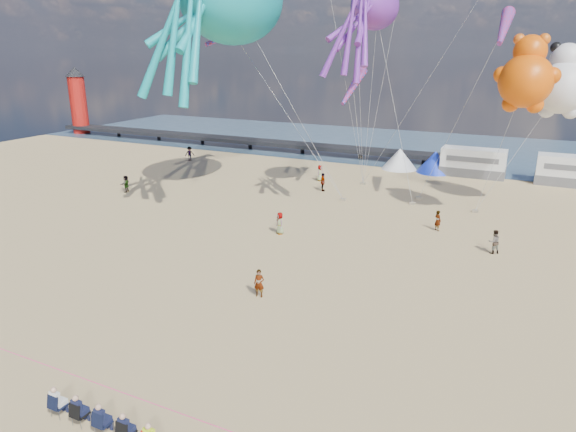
{
  "coord_description": "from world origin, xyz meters",
  "views": [
    {
      "loc": [
        11.61,
        -17.72,
        13.05
      ],
      "look_at": [
        0.18,
        6.0,
        4.52
      ],
      "focal_mm": 32.0,
      "sensor_mm": 36.0,
      "label": 1
    }
  ],
  "objects_px": {
    "motorhome_1": "(572,171)",
    "beachgoer_4": "(126,184)",
    "windsock_left": "(233,33)",
    "windsock_right": "(353,86)",
    "beachgoer_2": "(190,154)",
    "sandbag_d": "(419,198)",
    "lighthouse": "(79,105)",
    "tent_white": "(400,159)",
    "motorhome_0": "(473,162)",
    "standing_person": "(259,283)",
    "beachgoer_6": "(280,223)",
    "beachgoer_0": "(320,173)",
    "sandbag_a": "(343,200)",
    "kite_panda": "(562,88)",
    "sandbag_c": "(475,211)",
    "sandbag_e": "(363,183)",
    "kite_teddy_orange": "(526,81)",
    "kite_octopus_purple": "(375,6)",
    "tent_blue": "(435,162)",
    "sandbag_b": "(412,203)",
    "spectator_row": "(103,418)",
    "beachgoer_3": "(323,182)",
    "beachgoer_5": "(438,220)",
    "windsock_mid": "(504,27)",
    "beachgoer_1": "(494,242)"
  },
  "relations": [
    {
      "from": "motorhome_0",
      "to": "lighthouse",
      "type": "bearing_deg",
      "value": 176.31
    },
    {
      "from": "beachgoer_0",
      "to": "windsock_right",
      "type": "xyz_separation_m",
      "value": [
        4.26,
        -2.92,
        9.07
      ]
    },
    {
      "from": "motorhome_0",
      "to": "spectator_row",
      "type": "xyz_separation_m",
      "value": [
        -6.84,
        -47.01,
        -0.85
      ]
    },
    {
      "from": "sandbag_e",
      "to": "beachgoer_0",
      "type": "bearing_deg",
      "value": -174.02
    },
    {
      "from": "beachgoer_4",
      "to": "windsock_right",
      "type": "xyz_separation_m",
      "value": [
        19.4,
        9.27,
        9.1
      ]
    },
    {
      "from": "beachgoer_0",
      "to": "sandbag_a",
      "type": "bearing_deg",
      "value": -133.37
    },
    {
      "from": "lighthouse",
      "to": "windsock_right",
      "type": "height_order",
      "value": "windsock_right"
    },
    {
      "from": "lighthouse",
      "to": "tent_white",
      "type": "xyz_separation_m",
      "value": [
        54.0,
        -4.0,
        -3.3
      ]
    },
    {
      "from": "lighthouse",
      "to": "sandbag_a",
      "type": "xyz_separation_m",
      "value": [
        52.7,
        -19.23,
        -4.39
      ]
    },
    {
      "from": "sandbag_e",
      "to": "windsock_left",
      "type": "xyz_separation_m",
      "value": [
        -12.18,
        -4.53,
        14.52
      ]
    },
    {
      "from": "motorhome_0",
      "to": "beachgoer_0",
      "type": "bearing_deg",
      "value": -146.85
    },
    {
      "from": "kite_teddy_orange",
      "to": "lighthouse",
      "type": "bearing_deg",
      "value": -175.41
    },
    {
      "from": "beachgoer_6",
      "to": "windsock_mid",
      "type": "relative_size",
      "value": 0.31
    },
    {
      "from": "beachgoer_0",
      "to": "sandbag_a",
      "type": "xyz_separation_m",
      "value": [
        4.78,
        -6.04,
        -0.73
      ]
    },
    {
      "from": "beachgoer_6",
      "to": "kite_panda",
      "type": "bearing_deg",
      "value": 78.22
    },
    {
      "from": "motorhome_1",
      "to": "beachgoer_4",
      "type": "bearing_deg",
      "value": -151.1
    },
    {
      "from": "kite_panda",
      "to": "beachgoer_6",
      "type": "bearing_deg",
      "value": -143.94
    },
    {
      "from": "tent_white",
      "to": "standing_person",
      "type": "distance_m",
      "value": 35.23
    },
    {
      "from": "beachgoer_2",
      "to": "beachgoer_6",
      "type": "height_order",
      "value": "beachgoer_2"
    },
    {
      "from": "tent_blue",
      "to": "beachgoer_6",
      "type": "relative_size",
      "value": 2.4
    },
    {
      "from": "beachgoer_2",
      "to": "sandbag_d",
      "type": "xyz_separation_m",
      "value": [
        29.28,
        -5.02,
        -0.76
      ]
    },
    {
      "from": "lighthouse",
      "to": "beachgoer_6",
      "type": "height_order",
      "value": "lighthouse"
    },
    {
      "from": "windsock_left",
      "to": "windsock_right",
      "type": "xyz_separation_m",
      "value": [
        11.87,
        1.14,
        -4.72
      ]
    },
    {
      "from": "tent_blue",
      "to": "beachgoer_4",
      "type": "distance_m",
      "value": 33.06
    },
    {
      "from": "lighthouse",
      "to": "beachgoer_3",
      "type": "distance_m",
      "value": 52.65
    },
    {
      "from": "kite_panda",
      "to": "beachgoer_0",
      "type": "bearing_deg",
      "value": 170.95
    },
    {
      "from": "motorhome_0",
      "to": "beachgoer_5",
      "type": "bearing_deg",
      "value": -90.37
    },
    {
      "from": "beachgoer_2",
      "to": "beachgoer_6",
      "type": "bearing_deg",
      "value": -82.1
    },
    {
      "from": "motorhome_1",
      "to": "kite_octopus_purple",
      "type": "xyz_separation_m",
      "value": [
        -16.59,
        -15.52,
        14.85
      ]
    },
    {
      "from": "beachgoer_5",
      "to": "sandbag_b",
      "type": "distance_m",
      "value": 6.88
    },
    {
      "from": "beachgoer_6",
      "to": "sandbag_a",
      "type": "xyz_separation_m",
      "value": [
        1.24,
        10.33,
        -0.72
      ]
    },
    {
      "from": "standing_person",
      "to": "windsock_left",
      "type": "distance_m",
      "value": 29.82
    },
    {
      "from": "sandbag_b",
      "to": "sandbag_e",
      "type": "height_order",
      "value": "same"
    },
    {
      "from": "lighthouse",
      "to": "motorhome_1",
      "type": "height_order",
      "value": "lighthouse"
    },
    {
      "from": "lighthouse",
      "to": "beachgoer_6",
      "type": "relative_size",
      "value": 5.4
    },
    {
      "from": "motorhome_1",
      "to": "beachgoer_1",
      "type": "xyz_separation_m",
      "value": [
        -5.39,
        -22.78,
        -0.67
      ]
    },
    {
      "from": "beachgoer_3",
      "to": "spectator_row",
      "type": "bearing_deg",
      "value": 162.64
    },
    {
      "from": "standing_person",
      "to": "windsock_right",
      "type": "height_order",
      "value": "windsock_right"
    },
    {
      "from": "standing_person",
      "to": "beachgoer_4",
      "type": "bearing_deg",
      "value": 137.68
    },
    {
      "from": "beachgoer_5",
      "to": "windsock_mid",
      "type": "height_order",
      "value": "windsock_mid"
    },
    {
      "from": "spectator_row",
      "to": "beachgoer_0",
      "type": "height_order",
      "value": "beachgoer_0"
    },
    {
      "from": "sandbag_c",
      "to": "sandbag_e",
      "type": "distance_m",
      "value": 12.48
    },
    {
      "from": "standing_person",
      "to": "windsock_mid",
      "type": "relative_size",
      "value": 0.29
    },
    {
      "from": "sandbag_e",
      "to": "motorhome_0",
      "type": "bearing_deg",
      "value": 42.52
    },
    {
      "from": "beachgoer_3",
      "to": "kite_panda",
      "type": "xyz_separation_m",
      "value": [
        19.29,
        1.05,
        9.38
      ]
    },
    {
      "from": "kite_octopus_purple",
      "to": "windsock_mid",
      "type": "bearing_deg",
      "value": 14.78
    },
    {
      "from": "motorhome_1",
      "to": "windsock_left",
      "type": "distance_m",
      "value": 36.33
    },
    {
      "from": "beachgoer_2",
      "to": "lighthouse",
      "type": "bearing_deg",
      "value": 118.9
    },
    {
      "from": "beachgoer_6",
      "to": "motorhome_1",
      "type": "bearing_deg",
      "value": 92.12
    },
    {
      "from": "motorhome_0",
      "to": "beachgoer_6",
      "type": "relative_size",
      "value": 3.96
    }
  ]
}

